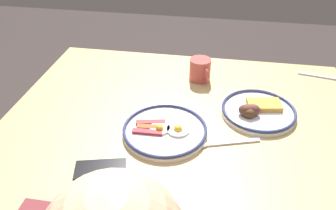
{
  "coord_description": "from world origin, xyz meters",
  "views": [
    {
      "loc": [
        -0.11,
        0.91,
        1.44
      ],
      "look_at": [
        0.05,
        -0.03,
        0.77
      ],
      "focal_mm": 35.67,
      "sensor_mm": 36.0,
      "label": 1
    }
  ],
  "objects_px": {
    "plate_near_main": "(258,111)",
    "tea_spoon": "(218,143)",
    "cell_phone": "(100,169)",
    "coffee_mug": "(200,70)",
    "fork_near": "(322,77)",
    "plate_center_pancakes": "(165,130)"
  },
  "relations": [
    {
      "from": "plate_near_main",
      "to": "cell_phone",
      "type": "distance_m",
      "value": 0.57
    },
    {
      "from": "cell_phone",
      "to": "tea_spoon",
      "type": "distance_m",
      "value": 0.36
    },
    {
      "from": "plate_near_main",
      "to": "coffee_mug",
      "type": "bearing_deg",
      "value": -43.1
    },
    {
      "from": "coffee_mug",
      "to": "fork_near",
      "type": "bearing_deg",
      "value": -168.45
    },
    {
      "from": "plate_center_pancakes",
      "to": "coffee_mug",
      "type": "height_order",
      "value": "coffee_mug"
    },
    {
      "from": "plate_center_pancakes",
      "to": "cell_phone",
      "type": "height_order",
      "value": "plate_center_pancakes"
    },
    {
      "from": "cell_phone",
      "to": "fork_near",
      "type": "xyz_separation_m",
      "value": [
        -0.73,
        -0.65,
        -0.0
      ]
    },
    {
      "from": "plate_near_main",
      "to": "plate_center_pancakes",
      "type": "height_order",
      "value": "plate_near_main"
    },
    {
      "from": "plate_center_pancakes",
      "to": "tea_spoon",
      "type": "distance_m",
      "value": 0.17
    },
    {
      "from": "coffee_mug",
      "to": "fork_near",
      "type": "xyz_separation_m",
      "value": [
        -0.5,
        -0.1,
        -0.04
      ]
    },
    {
      "from": "plate_center_pancakes",
      "to": "tea_spoon",
      "type": "relative_size",
      "value": 1.35
    },
    {
      "from": "cell_phone",
      "to": "plate_center_pancakes",
      "type": "bearing_deg",
      "value": -142.7
    },
    {
      "from": "fork_near",
      "to": "coffee_mug",
      "type": "bearing_deg",
      "value": 11.55
    },
    {
      "from": "plate_center_pancakes",
      "to": "fork_near",
      "type": "xyz_separation_m",
      "value": [
        -0.58,
        -0.46,
        -0.01
      ]
    },
    {
      "from": "plate_center_pancakes",
      "to": "coffee_mug",
      "type": "distance_m",
      "value": 0.37
    },
    {
      "from": "plate_center_pancakes",
      "to": "tea_spoon",
      "type": "height_order",
      "value": "plate_center_pancakes"
    },
    {
      "from": "plate_center_pancakes",
      "to": "fork_near",
      "type": "distance_m",
      "value": 0.74
    },
    {
      "from": "cell_phone",
      "to": "tea_spoon",
      "type": "height_order",
      "value": "tea_spoon"
    },
    {
      "from": "tea_spoon",
      "to": "fork_near",
      "type": "bearing_deg",
      "value": -129.74
    },
    {
      "from": "plate_near_main",
      "to": "tea_spoon",
      "type": "distance_m",
      "value": 0.22
    },
    {
      "from": "plate_near_main",
      "to": "tea_spoon",
      "type": "height_order",
      "value": "plate_near_main"
    },
    {
      "from": "plate_center_pancakes",
      "to": "plate_near_main",
      "type": "bearing_deg",
      "value": -152.56
    }
  ]
}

